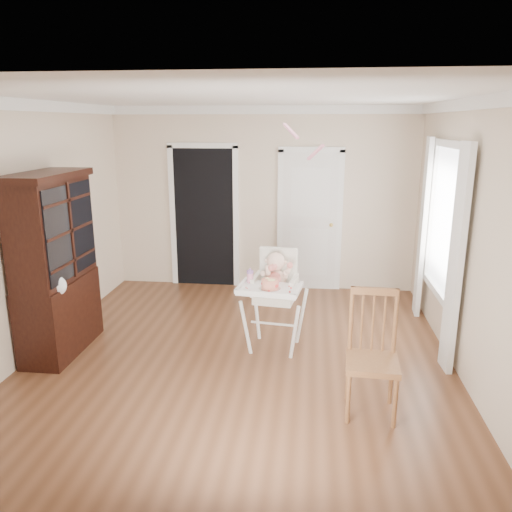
# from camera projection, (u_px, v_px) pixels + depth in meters

# --- Properties ---
(floor) EXTENTS (5.00, 5.00, 0.00)m
(floor) POSITION_uv_depth(u_px,v_px,m) (240.00, 358.00, 5.40)
(floor) COLOR #54311C
(floor) RESTS_ON ground
(ceiling) EXTENTS (5.00, 5.00, 0.00)m
(ceiling) POSITION_uv_depth(u_px,v_px,m) (237.00, 97.00, 4.70)
(ceiling) COLOR white
(ceiling) RESTS_ON wall_back
(wall_back) EXTENTS (4.50, 0.00, 4.50)m
(wall_back) POSITION_uv_depth(u_px,v_px,m) (263.00, 200.00, 7.44)
(wall_back) COLOR beige
(wall_back) RESTS_ON floor
(wall_left) EXTENTS (0.00, 5.00, 5.00)m
(wall_left) POSITION_uv_depth(u_px,v_px,m) (29.00, 231.00, 5.29)
(wall_left) COLOR beige
(wall_left) RESTS_ON floor
(wall_right) EXTENTS (0.00, 5.00, 5.00)m
(wall_right) POSITION_uv_depth(u_px,v_px,m) (469.00, 242.00, 4.80)
(wall_right) COLOR beige
(wall_right) RESTS_ON floor
(crown_molding) EXTENTS (4.50, 5.00, 0.12)m
(crown_molding) POSITION_uv_depth(u_px,v_px,m) (237.00, 103.00, 4.71)
(crown_molding) COLOR white
(crown_molding) RESTS_ON ceiling
(doorway) EXTENTS (1.06, 0.05, 2.22)m
(doorway) POSITION_uv_depth(u_px,v_px,m) (204.00, 215.00, 7.59)
(doorway) COLOR black
(doorway) RESTS_ON wall_back
(closet_door) EXTENTS (0.96, 0.09, 2.13)m
(closet_door) POSITION_uv_depth(u_px,v_px,m) (310.00, 222.00, 7.43)
(closet_door) COLOR white
(closet_door) RESTS_ON wall_back
(window_right) EXTENTS (0.13, 1.84, 2.30)m
(window_right) POSITION_uv_depth(u_px,v_px,m) (441.00, 231.00, 5.59)
(window_right) COLOR white
(window_right) RESTS_ON wall_right
(high_chair) EXTENTS (0.74, 0.89, 1.15)m
(high_chair) POSITION_uv_depth(u_px,v_px,m) (275.00, 288.00, 5.46)
(high_chair) COLOR white
(high_chair) RESTS_ON floor
(baby) EXTENTS (0.32, 0.26, 0.48)m
(baby) POSITION_uv_depth(u_px,v_px,m) (276.00, 274.00, 5.44)
(baby) COLOR beige
(baby) RESTS_ON high_chair
(cake) EXTENTS (0.23, 0.23, 0.10)m
(cake) POSITION_uv_depth(u_px,v_px,m) (270.00, 284.00, 5.15)
(cake) COLOR silver
(cake) RESTS_ON high_chair
(sippy_cup) EXTENTS (0.07, 0.07, 0.17)m
(sippy_cup) POSITION_uv_depth(u_px,v_px,m) (250.00, 276.00, 5.35)
(sippy_cup) COLOR pink
(sippy_cup) RESTS_ON high_chair
(china_cabinet) EXTENTS (0.52, 1.17, 1.98)m
(china_cabinet) POSITION_uv_depth(u_px,v_px,m) (55.00, 265.00, 5.34)
(china_cabinet) COLOR black
(china_cabinet) RESTS_ON floor
(dining_chair) EXTENTS (0.47, 0.47, 1.09)m
(dining_chair) POSITION_uv_depth(u_px,v_px,m) (372.00, 358.00, 4.29)
(dining_chair) COLOR brown
(dining_chair) RESTS_ON floor
(streamer) EXTENTS (0.18, 0.47, 0.15)m
(streamer) POSITION_uv_depth(u_px,v_px,m) (291.00, 131.00, 4.98)
(streamer) COLOR pink
(streamer) RESTS_ON ceiling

